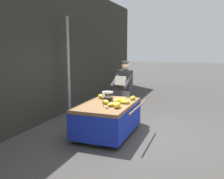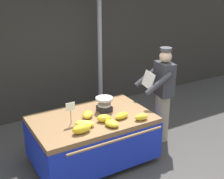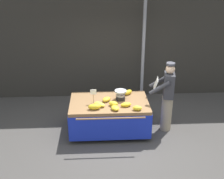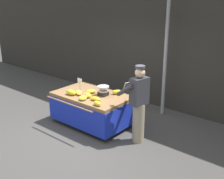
% 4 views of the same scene
% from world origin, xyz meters
% --- Properties ---
extents(ground_plane, '(60.00, 60.00, 0.00)m').
position_xyz_m(ground_plane, '(0.00, 0.00, 0.00)').
color(ground_plane, '#423F3D').
extents(back_wall, '(16.00, 0.24, 4.17)m').
position_xyz_m(back_wall, '(0.00, 2.67, 2.09)').
color(back_wall, '#2D2B26').
rests_on(back_wall, ground).
extents(street_pole, '(0.09, 0.09, 2.99)m').
position_xyz_m(street_pole, '(0.74, 2.16, 1.49)').
color(street_pole, gray).
rests_on(street_pole, ground).
extents(banana_cart, '(1.86, 1.36, 0.78)m').
position_xyz_m(banana_cart, '(-0.28, 0.51, 0.58)').
color(banana_cart, olive).
rests_on(banana_cart, ground).
extents(weighing_scale, '(0.28, 0.28, 0.23)m').
position_xyz_m(weighing_scale, '(-0.01, 0.61, 0.90)').
color(weighing_scale, black).
rests_on(weighing_scale, banana_cart).
extents(price_sign, '(0.14, 0.01, 0.34)m').
position_xyz_m(price_sign, '(-0.65, 0.47, 1.03)').
color(price_sign, '#997A51').
rests_on(price_sign, banana_cart).
extents(banana_bunch_0, '(0.25, 0.21, 0.11)m').
position_xyz_m(banana_bunch_0, '(-0.20, 0.29, 0.84)').
color(banana_bunch_0, yellow).
rests_on(banana_bunch_0, banana_cart).
extents(banana_bunch_1, '(0.22, 0.14, 0.11)m').
position_xyz_m(banana_bunch_1, '(0.32, 0.05, 0.83)').
color(banana_bunch_1, yellow).
rests_on(banana_bunch_1, banana_cart).
extents(banana_bunch_2, '(0.26, 0.17, 0.09)m').
position_xyz_m(banana_bunch_2, '(0.08, 0.25, 0.83)').
color(banana_bunch_2, gold).
rests_on(banana_bunch_2, banana_cart).
extents(banana_bunch_3, '(0.31, 0.28, 0.09)m').
position_xyz_m(banana_bunch_3, '(-0.51, 0.29, 0.83)').
color(banana_bunch_3, yellow).
rests_on(banana_bunch_3, banana_cart).
extents(banana_bunch_4, '(0.27, 0.26, 0.11)m').
position_xyz_m(banana_bunch_4, '(0.20, 0.89, 0.84)').
color(banana_bunch_4, gold).
rests_on(banana_bunch_4, banana_cart).
extents(banana_bunch_5, '(0.26, 0.27, 0.10)m').
position_xyz_m(banana_bunch_5, '(-0.35, 0.54, 0.83)').
color(banana_bunch_5, gold).
rests_on(banana_bunch_5, banana_cart).
extents(banana_bunch_6, '(0.29, 0.16, 0.13)m').
position_xyz_m(banana_bunch_6, '(-0.63, 0.15, 0.84)').
color(banana_bunch_6, gold).
rests_on(banana_bunch_6, banana_cart).
extents(banana_bunch_7, '(0.23, 0.27, 0.09)m').
position_xyz_m(banana_bunch_7, '(-0.17, 0.10, 0.83)').
color(banana_bunch_7, yellow).
rests_on(banana_bunch_7, banana_cart).
extents(vendor_person, '(0.64, 0.59, 1.71)m').
position_xyz_m(vendor_person, '(1.08, 0.50, 0.87)').
color(vendor_person, gray).
rests_on(vendor_person, ground).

